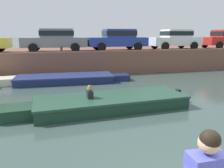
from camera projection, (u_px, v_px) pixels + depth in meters
name	position (u px, v px, depth m)	size (l,w,h in m)	color
ground_plane	(110.00, 103.00, 8.92)	(400.00, 400.00, 0.00)	#384C47
far_quay_wall	(81.00, 59.00, 17.42)	(60.00, 6.00, 1.60)	brown
far_wall_coping	(86.00, 52.00, 14.53)	(60.00, 0.24, 0.08)	#925F4C
boat_moored_central_navy	(70.00, 79.00, 12.81)	(6.64, 2.13, 0.44)	navy
motorboat_passing	(105.00, 103.00, 8.20)	(6.90, 2.10, 0.97)	#193828
car_left_inner_grey	(55.00, 39.00, 15.07)	(4.40, 2.00, 1.54)	slate
car_centre_blue	(118.00, 39.00, 16.22)	(4.40, 2.00, 1.54)	#233893
car_right_inner_white	(175.00, 38.00, 17.44)	(4.04, 2.00, 1.54)	white
mooring_bollard_mid	(61.00, 49.00, 14.20)	(0.15, 0.15, 0.45)	#2D2B28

